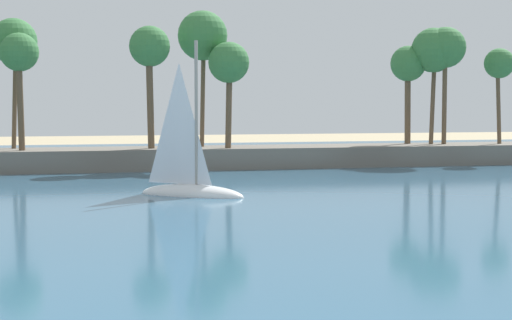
{
  "coord_description": "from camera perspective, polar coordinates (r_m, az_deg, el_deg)",
  "views": [
    {
      "loc": [
        -2.13,
        -5.43,
        5.72
      ],
      "look_at": [
        1.34,
        9.65,
        4.59
      ],
      "focal_mm": 57.45,
      "sensor_mm": 36.0,
      "label": 1
    }
  ],
  "objects": [
    {
      "name": "sailboat_near_shore",
      "position": [
        49.06,
        -4.66,
        -1.43
      ],
      "size": [
        6.68,
        5.72,
        9.88
      ],
      "color": "white",
      "rests_on": "sea"
    },
    {
      "name": "palm_headland",
      "position": [
        68.23,
        -9.2,
        2.82
      ],
      "size": [
        87.38,
        6.59,
        13.33
      ],
      "color": "slate",
      "rests_on": "ground"
    },
    {
      "name": "sea",
      "position": [
        60.16,
        -10.9,
        -1.34
      ],
      "size": [
        220.0,
        96.26,
        0.06
      ],
      "primitive_type": "cube",
      "color": "#33607F",
      "rests_on": "ground"
    }
  ]
}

